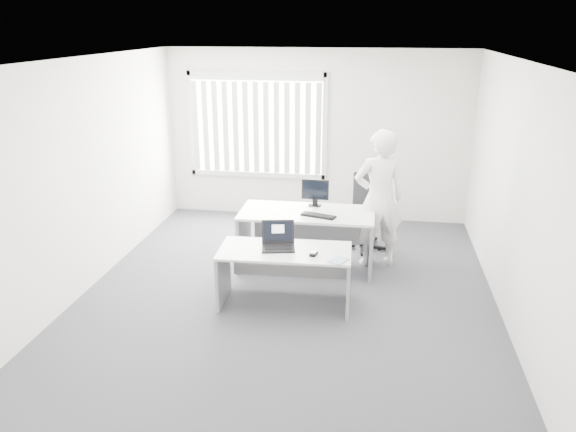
% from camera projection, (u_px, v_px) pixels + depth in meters
% --- Properties ---
extents(ground, '(6.00, 6.00, 0.00)m').
position_uv_depth(ground, '(288.00, 294.00, 6.92)').
color(ground, '#55545C').
rests_on(ground, ground).
extents(wall_back, '(5.00, 0.02, 2.80)m').
position_uv_depth(wall_back, '(317.00, 136.00, 9.27)').
color(wall_back, silver).
rests_on(wall_back, ground).
extents(wall_front, '(5.00, 0.02, 2.80)m').
position_uv_depth(wall_front, '(215.00, 309.00, 3.67)').
color(wall_front, silver).
rests_on(wall_front, ground).
extents(wall_left, '(0.02, 6.00, 2.80)m').
position_uv_depth(wall_left, '(86.00, 176.00, 6.84)').
color(wall_left, silver).
rests_on(wall_left, ground).
extents(wall_right, '(0.02, 6.00, 2.80)m').
position_uv_depth(wall_right, '(515.00, 195.00, 6.09)').
color(wall_right, silver).
rests_on(wall_right, ground).
extents(ceiling, '(5.00, 6.00, 0.02)m').
position_uv_depth(ceiling, '(288.00, 59.00, 6.01)').
color(ceiling, white).
rests_on(ceiling, wall_back).
extents(window, '(2.32, 0.06, 1.76)m').
position_uv_depth(window, '(257.00, 125.00, 9.33)').
color(window, silver).
rests_on(window, wall_back).
extents(blinds, '(2.20, 0.10, 1.50)m').
position_uv_depth(blinds, '(256.00, 128.00, 9.28)').
color(blinds, silver).
rests_on(blinds, wall_back).
extents(desk_near, '(1.55, 0.78, 0.69)m').
position_uv_depth(desk_near, '(285.00, 265.00, 6.52)').
color(desk_near, silver).
rests_on(desk_near, ground).
extents(desk_far, '(1.78, 0.85, 0.81)m').
position_uv_depth(desk_far, '(307.00, 228.00, 7.48)').
color(desk_far, silver).
rests_on(desk_far, ground).
extents(office_chair, '(0.75, 0.75, 1.08)m').
position_uv_depth(office_chair, '(364.00, 225.00, 8.29)').
color(office_chair, black).
rests_on(office_chair, ground).
extents(person, '(0.80, 0.65, 1.89)m').
position_uv_depth(person, '(379.00, 199.00, 7.49)').
color(person, silver).
rests_on(person, ground).
extents(laptop, '(0.44, 0.40, 0.30)m').
position_uv_depth(laptop, '(278.00, 237.00, 6.43)').
color(laptop, black).
rests_on(laptop, desk_near).
extents(paper_sheet, '(0.32, 0.27, 0.00)m').
position_uv_depth(paper_sheet, '(321.00, 255.00, 6.31)').
color(paper_sheet, silver).
rests_on(paper_sheet, desk_near).
extents(mouse, '(0.09, 0.13, 0.05)m').
position_uv_depth(mouse, '(314.00, 253.00, 6.30)').
color(mouse, silver).
rests_on(mouse, paper_sheet).
extents(booklet, '(0.24, 0.27, 0.01)m').
position_uv_depth(booklet, '(339.00, 260.00, 6.16)').
color(booklet, silver).
rests_on(booklet, desk_near).
extents(keyboard, '(0.47, 0.28, 0.02)m').
position_uv_depth(keyboard, '(318.00, 216.00, 7.22)').
color(keyboard, black).
rests_on(keyboard, desk_far).
extents(monitor, '(0.38, 0.13, 0.37)m').
position_uv_depth(monitor, '(315.00, 193.00, 7.59)').
color(monitor, black).
rests_on(monitor, desk_far).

